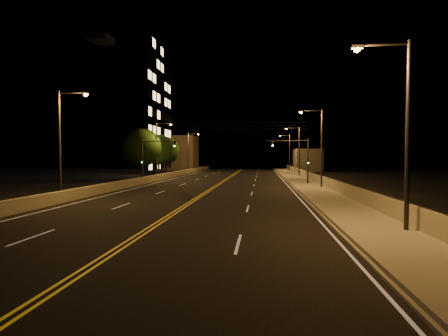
# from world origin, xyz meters

# --- Properties ---
(ground) EXTENTS (160.00, 160.00, 0.00)m
(ground) POSITION_xyz_m (0.00, 0.00, 0.00)
(ground) COLOR black
(ground) RESTS_ON ground
(road) EXTENTS (18.00, 120.00, 0.02)m
(road) POSITION_xyz_m (0.00, 20.00, 0.01)
(road) COLOR black
(road) RESTS_ON ground
(sidewalk) EXTENTS (3.60, 120.00, 0.30)m
(sidewalk) POSITION_xyz_m (10.80, 20.00, 0.15)
(sidewalk) COLOR gray
(sidewalk) RESTS_ON ground
(curb) EXTENTS (0.14, 120.00, 0.15)m
(curb) POSITION_xyz_m (8.93, 20.00, 0.07)
(curb) COLOR gray
(curb) RESTS_ON ground
(parapet_wall) EXTENTS (0.30, 120.00, 1.00)m
(parapet_wall) POSITION_xyz_m (12.45, 20.00, 0.80)
(parapet_wall) COLOR gray
(parapet_wall) RESTS_ON sidewalk
(jersey_barrier) EXTENTS (0.45, 120.00, 0.91)m
(jersey_barrier) POSITION_xyz_m (-9.83, 20.00, 0.45)
(jersey_barrier) COLOR gray
(jersey_barrier) RESTS_ON ground
(distant_building_right) EXTENTS (6.00, 10.00, 5.39)m
(distant_building_right) POSITION_xyz_m (16.50, 69.83, 2.69)
(distant_building_right) COLOR slate
(distant_building_right) RESTS_ON ground
(distant_building_left) EXTENTS (8.00, 8.00, 9.03)m
(distant_building_left) POSITION_xyz_m (-16.00, 73.45, 4.52)
(distant_building_left) COLOR slate
(distant_building_left) RESTS_ON ground
(parapet_rail) EXTENTS (0.06, 120.00, 0.06)m
(parapet_rail) POSITION_xyz_m (12.45, 20.00, 1.33)
(parapet_rail) COLOR black
(parapet_rail) RESTS_ON parapet_wall
(lane_markings) EXTENTS (17.32, 116.00, 0.00)m
(lane_markings) POSITION_xyz_m (0.00, 19.93, 0.02)
(lane_markings) COLOR silver
(lane_markings) RESTS_ON road
(streetlight_0) EXTENTS (2.55, 0.28, 8.60)m
(streetlight_0) POSITION_xyz_m (11.51, 3.59, 5.00)
(streetlight_0) COLOR #2D2D33
(streetlight_0) RESTS_ON ground
(streetlight_1) EXTENTS (2.55, 0.28, 8.60)m
(streetlight_1) POSITION_xyz_m (11.51, 24.08, 5.00)
(streetlight_1) COLOR #2D2D33
(streetlight_1) RESTS_ON ground
(streetlight_2) EXTENTS (2.55, 0.28, 8.60)m
(streetlight_2) POSITION_xyz_m (11.51, 44.85, 5.00)
(streetlight_2) COLOR #2D2D33
(streetlight_2) RESTS_ON ground
(streetlight_3) EXTENTS (2.55, 0.28, 8.60)m
(streetlight_3) POSITION_xyz_m (11.51, 64.11, 5.00)
(streetlight_3) COLOR #2D2D33
(streetlight_3) RESTS_ON ground
(streetlight_4) EXTENTS (2.55, 0.28, 8.60)m
(streetlight_4) POSITION_xyz_m (-9.91, 12.11, 5.00)
(streetlight_4) COLOR #2D2D33
(streetlight_4) RESTS_ON ground
(streetlight_5) EXTENTS (2.55, 0.28, 8.60)m
(streetlight_5) POSITION_xyz_m (-9.91, 35.50, 5.00)
(streetlight_5) COLOR #2D2D33
(streetlight_5) RESTS_ON ground
(streetlight_6) EXTENTS (2.55, 0.28, 8.60)m
(streetlight_6) POSITION_xyz_m (-9.91, 56.51, 5.00)
(streetlight_6) COLOR #2D2D33
(streetlight_6) RESTS_ON ground
(traffic_signal_right) EXTENTS (5.11, 0.31, 5.70)m
(traffic_signal_right) POSITION_xyz_m (9.95, 28.65, 3.64)
(traffic_signal_right) COLOR #2D2D33
(traffic_signal_right) RESTS_ON ground
(traffic_signal_left) EXTENTS (5.11, 0.31, 5.70)m
(traffic_signal_left) POSITION_xyz_m (-8.75, 28.65, 3.64)
(traffic_signal_left) COLOR #2D2D33
(traffic_signal_left) RESTS_ON ground
(overhead_wires) EXTENTS (22.00, 0.03, 0.83)m
(overhead_wires) POSITION_xyz_m (0.00, 29.50, 7.40)
(overhead_wires) COLOR black
(building_tower) EXTENTS (24.00, 15.00, 27.35)m
(building_tower) POSITION_xyz_m (-26.08, 49.77, 13.10)
(building_tower) COLOR slate
(building_tower) RESTS_ON ground
(tree_0) EXTENTS (5.79, 5.79, 7.85)m
(tree_0) POSITION_xyz_m (-12.67, 36.18, 4.95)
(tree_0) COLOR black
(tree_0) RESTS_ON ground
(tree_1) EXTENTS (5.71, 5.71, 7.73)m
(tree_1) POSITION_xyz_m (-13.81, 47.68, 4.87)
(tree_1) COLOR black
(tree_1) RESTS_ON ground
(tree_2) EXTENTS (5.76, 5.76, 7.81)m
(tree_2) POSITION_xyz_m (-14.85, 55.64, 4.92)
(tree_2) COLOR black
(tree_2) RESTS_ON ground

